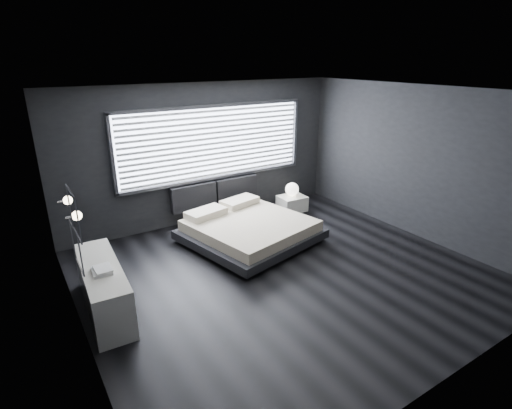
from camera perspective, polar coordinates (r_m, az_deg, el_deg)
room at (r=5.94m, az=4.44°, el=2.10°), size 6.04×6.00×2.80m
window at (r=8.20m, az=-5.86°, el=8.74°), size 4.14×0.09×1.52m
headboard at (r=8.40m, az=-5.80°, el=1.67°), size 1.96×0.16×0.52m
sconce_near at (r=4.86m, az=-24.26°, el=-1.48°), size 0.18×0.11×0.11m
sconce_far at (r=5.42m, az=-25.33°, el=0.54°), size 0.18×0.11×0.11m
wall_art_upper at (r=4.20m, az=-24.60°, el=-1.17°), size 0.01×0.48×0.48m
wall_art_lower at (r=4.61m, az=-24.25°, el=-5.63°), size 0.01×0.48×0.48m
bed at (r=7.42m, az=-1.03°, el=-3.44°), size 2.51×2.44×0.55m
nightstand at (r=8.96m, az=5.16°, el=0.17°), size 0.60×0.51×0.33m
orb_lamp at (r=8.90m, az=5.16°, el=2.17°), size 0.30×0.30×0.30m
dresser at (r=5.84m, az=-20.93°, el=-11.10°), size 0.57×1.73×0.68m
book_stack at (r=5.50m, az=-21.11°, el=-8.71°), size 0.26×0.33×0.06m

